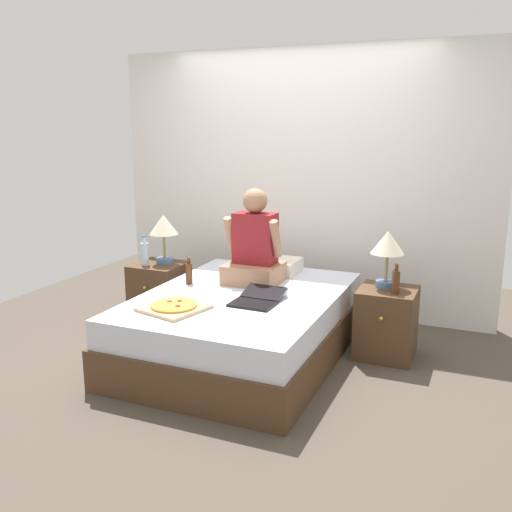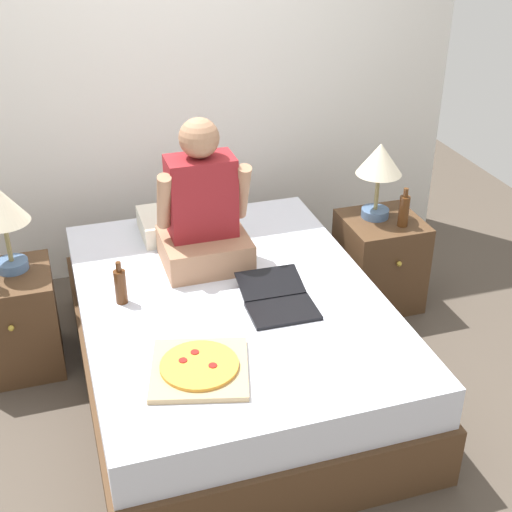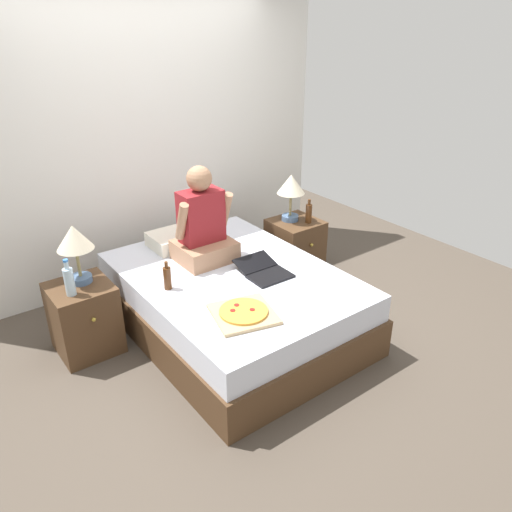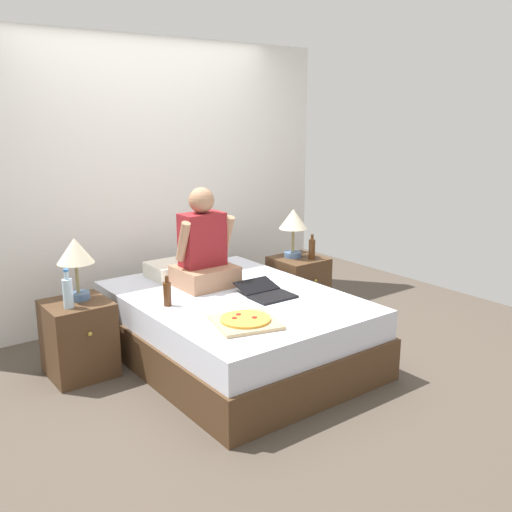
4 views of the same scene
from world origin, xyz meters
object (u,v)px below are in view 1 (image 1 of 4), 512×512
at_px(bed, 242,326).
at_px(water_bottle, 145,253).
at_px(nightstand_left, 159,293).
at_px(person_seated, 254,248).
at_px(laptop, 256,300).
at_px(beer_bottle_on_bed, 189,273).
at_px(lamp_on_right_nightstand, 388,246).
at_px(nightstand_right, 386,323).
at_px(beer_bottle, 396,281).
at_px(pizza_box, 174,307).
at_px(lamp_on_left_nightstand, 164,228).

height_order(bed, water_bottle, water_bottle).
distance_m(nightstand_left, person_seated, 1.14).
relative_size(laptop, beer_bottle_on_bed, 1.92).
bearing_deg(nightstand_left, lamp_on_right_nightstand, 1.39).
bearing_deg(nightstand_right, water_bottle, -177.63).
bearing_deg(beer_bottle_on_bed, lamp_on_right_nightstand, 15.27).
xyz_separation_m(bed, nightstand_right, (1.05, 0.45, 0.02)).
height_order(beer_bottle, pizza_box, beer_bottle).
relative_size(bed, nightstand_right, 3.63).
bearing_deg(laptop, lamp_on_right_nightstand, 39.11).
height_order(water_bottle, laptop, water_bottle).
bearing_deg(nightstand_left, pizza_box, -52.50).
xyz_separation_m(nightstand_right, beer_bottle, (0.07, -0.10, 0.37)).
bearing_deg(bed, nightstand_right, 23.45).
relative_size(water_bottle, laptop, 0.65).
height_order(bed, laptop, laptop).
bearing_deg(beer_bottle, lamp_on_right_nightstand, 123.69).
xyz_separation_m(nightstand_right, laptop, (-0.85, -0.62, 0.26)).
xyz_separation_m(nightstand_right, person_seated, (-1.09, -0.10, 0.53)).
height_order(nightstand_left, beer_bottle, beer_bottle).
relative_size(laptop, pizza_box, 0.86).
relative_size(lamp_on_right_nightstand, laptop, 1.07).
height_order(bed, nightstand_right, nightstand_right).
xyz_separation_m(water_bottle, lamp_on_right_nightstand, (2.14, 0.14, 0.22)).
xyz_separation_m(beer_bottle, beer_bottle_on_bed, (-1.63, -0.27, -0.04)).
distance_m(laptop, beer_bottle_on_bed, 0.75).
bearing_deg(pizza_box, beer_bottle, 32.61).
relative_size(nightstand_left, laptop, 1.31).
height_order(nightstand_left, beer_bottle_on_bed, beer_bottle_on_bed).
bearing_deg(pizza_box, water_bottle, 132.99).
relative_size(nightstand_right, pizza_box, 1.13).
height_order(water_bottle, beer_bottle, water_bottle).
xyz_separation_m(nightstand_right, pizza_box, (-1.33, -0.99, 0.26)).
relative_size(lamp_on_left_nightstand, laptop, 1.07).
xyz_separation_m(lamp_on_left_nightstand, person_seated, (0.96, -0.15, -0.07)).
bearing_deg(beer_bottle_on_bed, beer_bottle, 9.32).
height_order(bed, nightstand_left, nightstand_left).
relative_size(bed, lamp_on_left_nightstand, 4.45).
bearing_deg(nightstand_right, nightstand_left, 180.00).
bearing_deg(person_seated, nightstand_right, 5.40).
bearing_deg(pizza_box, nightstand_right, 36.82).
height_order(nightstand_left, pizza_box, pizza_box).
relative_size(lamp_on_right_nightstand, beer_bottle, 1.96).
bearing_deg(nightstand_left, beer_bottle, -2.65).
bearing_deg(water_bottle, nightstand_left, 48.35).
relative_size(nightstand_left, nightstand_right, 1.00).
height_order(bed, pizza_box, pizza_box).
height_order(nightstand_left, lamp_on_right_nightstand, lamp_on_right_nightstand).
relative_size(lamp_on_left_nightstand, beer_bottle_on_bed, 2.05).
xyz_separation_m(water_bottle, beer_bottle, (2.24, -0.01, -0.02)).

